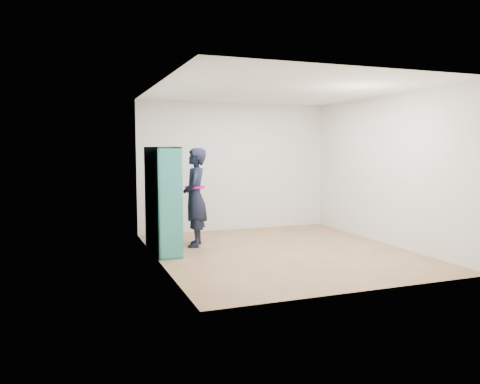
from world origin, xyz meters
name	(u,v)px	position (x,y,z in m)	size (l,w,h in m)	color
floor	(282,252)	(0.00, 0.00, 0.00)	(4.50, 4.50, 0.00)	brown
ceiling	(283,90)	(0.00, 0.00, 2.60)	(4.50, 4.50, 0.00)	white
wall_left	(158,175)	(-2.00, 0.00, 1.30)	(0.02, 4.50, 2.60)	silver
wall_right	(386,170)	(2.00, 0.00, 1.30)	(0.02, 4.50, 2.60)	silver
wall_back	(235,167)	(0.00, 2.25, 1.30)	(4.00, 0.02, 2.60)	silver
wall_front	(367,181)	(0.00, -2.25, 1.30)	(4.00, 0.02, 2.60)	silver
bookshelf	(161,201)	(-1.83, 0.72, 0.83)	(0.37, 1.28, 1.70)	#277C79
person	(195,197)	(-1.20, 0.94, 0.85)	(0.58, 0.71, 1.69)	black
smartphone	(187,190)	(-1.30, 1.06, 0.96)	(0.02, 0.09, 0.13)	silver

